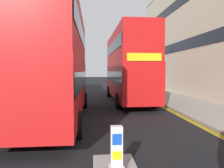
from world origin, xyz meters
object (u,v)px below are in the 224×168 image
Objects in this scene: double_decker_bus_away at (58,61)px; double_decker_bus_oncoming at (128,64)px; keep_left_bollard at (117,151)px; pedestrian_far at (158,86)px.

double_decker_bus_oncoming is (4.65, 6.13, 0.00)m from double_decker_bus_away.
keep_left_bollard is 7.20m from double_decker_bus_away.
pedestrian_far reaches higher than keep_left_bollard.
keep_left_bollard is at bearing -100.56° from double_decker_bus_oncoming.
double_decker_bus_oncoming is at bearing -133.36° from pedestrian_far.
pedestrian_far is at bearing 46.64° from double_decker_bus_oncoming.
double_decker_bus_oncoming is at bearing 52.79° from double_decker_bus_away.
double_decker_bus_oncoming is at bearing 79.44° from keep_left_bollard.
double_decker_bus_away is at bearing -129.82° from pedestrian_far.
keep_left_bollard is 0.69× the size of pedestrian_far.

